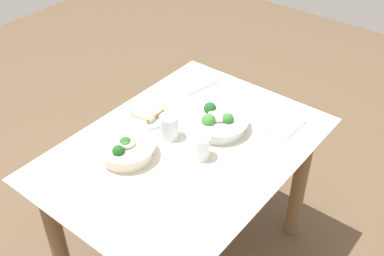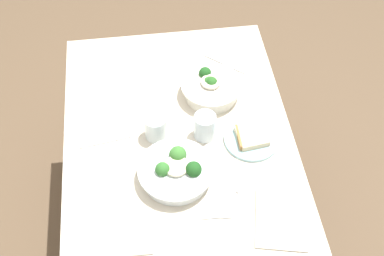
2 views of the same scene
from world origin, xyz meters
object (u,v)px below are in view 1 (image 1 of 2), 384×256
Objects in this scene: fork_by_near_bowl at (185,101)px; water_glass_center at (200,147)px; napkin_folded_upper at (278,123)px; table_knife_right at (242,175)px; broccoli_bowl_near at (217,122)px; table_knife_left at (82,169)px; broccoli_bowl_far at (126,149)px; napkin_folded_lower at (190,82)px; bread_side_plate at (148,115)px; water_glass_side at (169,127)px; fork_by_far_bowl at (219,100)px.

water_glass_center is at bearing -66.97° from fork_by_near_bowl.
table_knife_right is at bearing -171.25° from napkin_folded_upper.
broccoli_bowl_near is 0.25m from fork_by_near_bowl.
table_knife_left is (-0.60, 0.02, -0.00)m from fork_by_near_bowl.
broccoli_bowl_far is 0.40m from broccoli_bowl_near.
napkin_folded_lower is (0.21, 0.31, -0.03)m from broccoli_bowl_near.
water_glass_center is 0.40m from napkin_folded_upper.
table_knife_left is at bearing -175.31° from bread_side_plate.
water_glass_side reaches higher than table_knife_right.
bread_side_plate is (0.24, 0.11, -0.02)m from broccoli_bowl_far.
fork_by_far_bowl is (0.34, -0.01, -0.05)m from water_glass_side.
fork_by_near_bowl is 0.51× the size of table_knife_right.
table_knife_right is at bearing -52.22° from fork_by_near_bowl.
napkin_folded_lower is (0.04, 0.20, 0.00)m from fork_by_far_bowl.
broccoli_bowl_near is 0.58m from table_knife_left.
water_glass_side is 0.37m from table_knife_right.
broccoli_bowl_far is 0.54m from fork_by_far_bowl.
napkin_folded_upper is (0.38, -0.13, -0.04)m from water_glass_center.
napkin_folded_upper is (0.12, -0.42, 0.00)m from fork_by_near_bowl.
fork_by_far_bowl is (0.36, 0.17, -0.05)m from water_glass_center.
broccoli_bowl_near is 0.38m from napkin_folded_lower.
water_glass_center reaches higher than napkin_folded_lower.
table_knife_right is (0.35, -0.49, 0.00)m from table_knife_left.
table_knife_right is at bearing -125.93° from broccoli_bowl_near.
napkin_folded_upper reaches higher than fork_by_near_bowl.
water_glass_side is at bearing -105.51° from bread_side_plate.
fork_by_far_bowl is 0.50m from table_knife_right.
table_knife_left is 1.19× the size of napkin_folded_upper.
water_glass_side is 0.54× the size of table_knife_right.
table_knife_left and table_knife_right have the same top height.
broccoli_bowl_far is 1.09× the size of napkin_folded_lower.
bread_side_plate reaches higher than napkin_folded_lower.
water_glass_center reaches higher than fork_by_far_bowl.
napkin_folded_upper is at bearing -56.33° from bread_side_plate.
fork_by_near_bowl is 0.60m from table_knife_left.
napkin_folded_upper is (0.72, -0.44, 0.00)m from table_knife_left.
table_knife_right is at bearing 138.15° from fork_by_far_bowl.
table_knife_right is (-0.01, -0.36, -0.05)m from water_glass_side.
fork_by_near_bowl is at bearing -150.31° from napkin_folded_lower.
napkin_folded_upper reaches higher than fork_by_far_bowl.
broccoli_bowl_far is 1.35× the size of napkin_folded_upper.
fork_by_near_bowl is 0.44m from napkin_folded_upper.
broccoli_bowl_near is 0.27m from napkin_folded_upper.
water_glass_side reaches higher than fork_by_far_bowl.
fork_by_far_bowl is at bearing -6.16° from broccoli_bowl_far.
table_knife_left is 0.60m from table_knife_right.
napkin_folded_lower is at bearing 136.54° from table_knife_right.
water_glass_center is (-0.19, -0.05, 0.01)m from broccoli_bowl_near.
table_knife_right is 0.37m from napkin_folded_upper.
table_knife_left is 0.74m from napkin_folded_lower.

